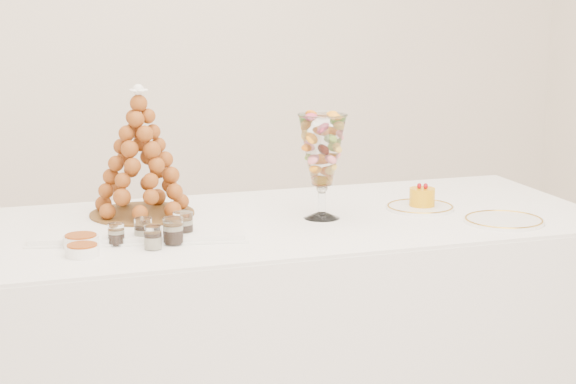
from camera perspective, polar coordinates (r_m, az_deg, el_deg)
name	(u,v)px	position (r m, az deg, el deg)	size (l,w,h in m)	color
buffet_table	(257,347)	(3.12, -1.82, -9.17)	(2.22, 0.96, 0.83)	white
lace_tray	(141,223)	(2.97, -8.71, -1.81)	(0.61, 0.46, 0.02)	white
macaron_vase	(322,151)	(2.99, 2.04, 2.42)	(0.15, 0.15, 0.33)	white
cake_plate	(420,208)	(3.18, 7.83, -0.92)	(0.22, 0.22, 0.01)	white
spare_plate	(504,221)	(3.05, 12.66, -1.68)	(0.25, 0.25, 0.01)	white
verrine_a	(116,234)	(2.75, -10.15, -2.49)	(0.05, 0.05, 0.06)	white
verrine_b	(143,230)	(2.78, -8.58, -2.24)	(0.05, 0.05, 0.07)	white
verrine_c	(183,225)	(2.80, -6.24, -1.97)	(0.06, 0.06, 0.08)	white
verrine_d	(153,238)	(2.70, -8.02, -2.69)	(0.05, 0.05, 0.07)	white
verrine_e	(173,231)	(2.74, -6.82, -2.31)	(0.06, 0.06, 0.08)	white
ramekin_back	(81,241)	(2.76, -12.17, -2.88)	(0.10, 0.10, 0.03)	white
ramekin_front	(82,251)	(2.67, -12.09, -3.43)	(0.09, 0.09, 0.03)	white
croquembouche	(140,152)	(2.99, -8.75, 2.34)	(0.33, 0.33, 0.40)	brown
mousse_cake	(422,197)	(3.18, 7.95, -0.27)	(0.08, 0.08, 0.07)	#EDA30B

